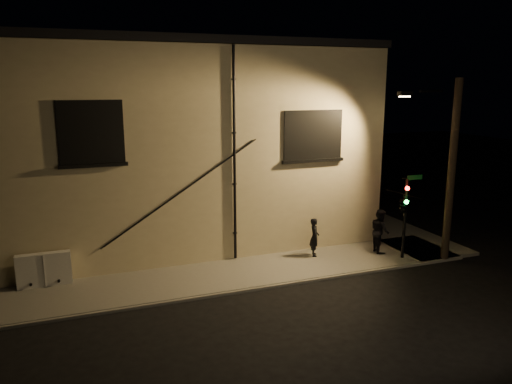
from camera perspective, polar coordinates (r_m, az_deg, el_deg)
name	(u,v)px	position (r m, az deg, el deg)	size (l,w,h in m)	color
ground	(308,282)	(18.51, 5.94, -10.16)	(90.00, 90.00, 0.00)	black
sidewalk	(289,241)	(22.69, 3.75, -5.65)	(21.00, 16.00, 0.12)	slate
building	(172,139)	(24.83, -9.56, 6.04)	(16.20, 12.23, 8.80)	beige
utility_cabinet	(44,270)	(19.06, -23.06, -8.15)	(1.80, 0.30, 1.18)	silver
pedestrian_a	(314,237)	(20.57, 6.70, -5.14)	(0.58, 0.38, 1.58)	black
pedestrian_b	(380,231)	(21.48, 13.98, -4.31)	(0.90, 0.70, 1.84)	black
traffic_signal	(403,204)	(20.48, 16.48, -1.35)	(1.26, 1.99, 3.38)	black
streetlamp_pole	(449,167)	(20.94, 21.19, 2.69)	(2.03, 1.39, 7.27)	black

